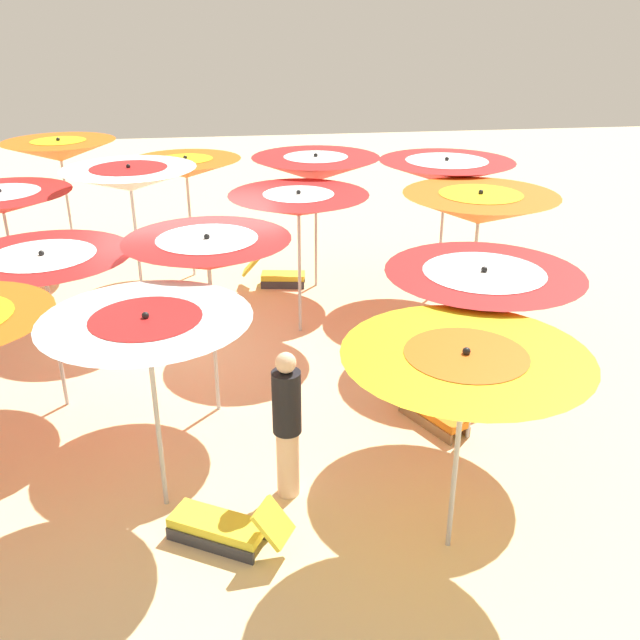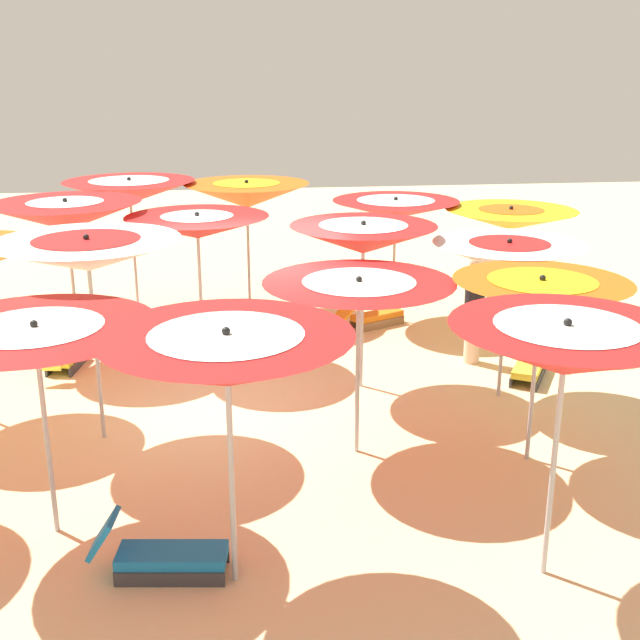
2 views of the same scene
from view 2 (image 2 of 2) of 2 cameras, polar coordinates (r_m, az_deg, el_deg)
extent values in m
cube|color=beige|center=(10.97, -4.78, -5.76)|extent=(38.94, 38.94, 0.04)
cylinder|color=#B2B2B7|center=(13.82, 13.17, 3.09)|extent=(0.05, 0.05, 1.92)
cone|color=yellow|center=(13.62, 13.45, 6.99)|extent=(2.16, 2.16, 0.33)
cone|color=orange|center=(13.60, 13.48, 7.37)|extent=(1.07, 1.07, 0.16)
sphere|color=black|center=(13.58, 13.51, 7.81)|extent=(0.07, 0.07, 0.07)
cylinder|color=#B2B2B7|center=(14.07, 5.30, 3.90)|extent=(0.05, 0.05, 1.98)
cone|color=red|center=(13.87, 5.42, 7.88)|extent=(2.18, 2.18, 0.31)
cone|color=white|center=(13.86, 5.43, 8.15)|extent=(1.34, 1.34, 0.19)
sphere|color=black|center=(13.84, 5.44, 8.63)|extent=(0.07, 0.07, 0.07)
cylinder|color=#B2B2B7|center=(14.59, -5.14, 4.70)|extent=(0.05, 0.05, 2.13)
cone|color=orange|center=(14.38, -5.25, 8.84)|extent=(2.23, 2.23, 0.44)
cone|color=yellow|center=(14.37, -5.27, 9.27)|extent=(1.19, 1.19, 0.23)
sphere|color=black|center=(14.35, -5.28, 9.83)|extent=(0.07, 0.07, 0.07)
cylinder|color=#B2B2B7|center=(14.80, -13.14, 4.65)|extent=(0.05, 0.05, 2.22)
cone|color=red|center=(14.60, -13.44, 8.89)|extent=(2.30, 2.30, 0.40)
cone|color=white|center=(14.58, -13.47, 9.21)|extent=(1.40, 1.40, 0.24)
sphere|color=black|center=(14.56, -13.51, 9.78)|extent=(0.07, 0.07, 0.07)
cylinder|color=#B2B2B7|center=(10.99, 12.97, -0.57)|extent=(0.05, 0.05, 1.95)
cone|color=white|center=(10.73, 13.32, 4.38)|extent=(2.00, 2.00, 0.38)
cone|color=red|center=(10.71, 13.36, 4.88)|extent=(1.05, 1.05, 0.20)
sphere|color=black|center=(10.68, 13.41, 5.52)|extent=(0.07, 0.07, 0.07)
cylinder|color=#B2B2B7|center=(11.02, 3.01, 0.38)|extent=(0.05, 0.05, 2.12)
cone|color=red|center=(10.75, 3.11, 5.77)|extent=(1.98, 1.98, 0.39)
cone|color=white|center=(10.74, 3.11, 6.20)|extent=(1.19, 1.19, 0.23)
sphere|color=black|center=(10.71, 3.13, 6.94)|extent=(0.07, 0.07, 0.07)
cylinder|color=#B2B2B7|center=(12.15, -8.53, 1.76)|extent=(0.05, 0.05, 2.08)
cone|color=red|center=(11.91, -8.75, 6.57)|extent=(2.11, 2.11, 0.33)
cone|color=white|center=(11.90, -8.77, 6.98)|extent=(1.07, 1.07, 0.17)
sphere|color=black|center=(11.88, -8.80, 7.49)|extent=(0.07, 0.07, 0.07)
cylinder|color=#B2B2B7|center=(12.85, -17.22, 2.29)|extent=(0.05, 0.05, 2.19)
cone|color=red|center=(12.62, -17.68, 7.07)|extent=(2.25, 2.25, 0.43)
cone|color=white|center=(12.60, -17.72, 7.58)|extent=(1.13, 1.13, 0.21)
sphere|color=black|center=(12.58, -17.78, 8.16)|extent=(0.07, 0.07, 0.07)
cylinder|color=#B2B2B7|center=(9.28, 15.02, -4.21)|extent=(0.05, 0.05, 1.94)
cone|color=orange|center=(8.97, 15.51, 1.57)|extent=(1.92, 1.92, 0.38)
cone|color=yellow|center=(8.95, 15.55, 2.06)|extent=(1.17, 1.17, 0.23)
sphere|color=black|center=(8.91, 15.62, 2.91)|extent=(0.07, 0.07, 0.07)
cylinder|color=#B2B2B7|center=(9.15, 2.70, -3.99)|extent=(0.05, 0.05, 1.91)
cone|color=red|center=(8.85, 2.79, 1.78)|extent=(2.15, 2.15, 0.31)
cone|color=white|center=(8.83, 2.79, 2.21)|extent=(1.27, 1.27, 0.18)
sphere|color=black|center=(8.80, 2.81, 2.93)|extent=(0.07, 0.07, 0.07)
cylinder|color=#B2B2B7|center=(9.79, -15.70, -2.05)|extent=(0.05, 0.05, 2.28)
cone|color=white|center=(9.48, -16.27, 4.45)|extent=(2.13, 2.13, 0.37)
cone|color=red|center=(9.46, -16.31, 4.95)|extent=(1.21, 1.21, 0.21)
sphere|color=black|center=(9.43, -16.38, 5.71)|extent=(0.07, 0.07, 0.07)
cylinder|color=#B2B2B7|center=(7.24, 16.35, -10.02)|extent=(0.05, 0.05, 2.12)
cone|color=red|center=(6.82, 17.11, -2.11)|extent=(1.93, 1.93, 0.43)
cone|color=white|center=(6.79, 17.18, -1.41)|extent=(1.19, 1.19, 0.26)
sphere|color=black|center=(6.75, 17.30, -0.16)|extent=(0.07, 0.07, 0.07)
cylinder|color=#B2B2B7|center=(6.91, -6.35, -10.98)|extent=(0.05, 0.05, 2.07)
cone|color=red|center=(6.48, -6.66, -2.92)|extent=(2.08, 2.08, 0.44)
cone|color=white|center=(6.45, -6.69, -2.14)|extent=(1.26, 1.26, 0.27)
sphere|color=black|center=(6.39, -6.74, -0.80)|extent=(0.07, 0.07, 0.07)
cylinder|color=#B2B2B7|center=(8.02, -18.92, -8.20)|extent=(0.05, 0.05, 1.93)
cone|color=red|center=(7.67, -19.63, -1.68)|extent=(2.21, 2.21, 0.34)
cone|color=white|center=(7.64, -19.69, -1.11)|extent=(1.24, 1.24, 0.19)
sphere|color=black|center=(7.60, -19.78, -0.26)|extent=(0.07, 0.07, 0.07)
cube|color=#333338|center=(12.66, -18.38, -2.93)|extent=(0.80, 0.17, 0.14)
cube|color=#333338|center=(12.54, -16.85, -2.98)|extent=(0.80, 0.17, 0.14)
cube|color=yellow|center=(12.56, -17.67, -2.44)|extent=(0.85, 0.48, 0.10)
cube|color=yellow|center=(11.98, -18.66, -2.31)|extent=(0.42, 0.41, 0.40)
cube|color=olive|center=(14.06, 3.73, 0.02)|extent=(0.45, 0.87, 0.14)
cube|color=olive|center=(13.84, 4.47, -0.30)|extent=(0.45, 0.87, 0.14)
cube|color=orange|center=(13.91, 4.11, 0.33)|extent=(0.69, 0.98, 0.10)
cube|color=orange|center=(13.48, 1.89, 0.69)|extent=(0.45, 0.50, 0.34)
cube|color=#333338|center=(7.71, -10.23, -16.21)|extent=(0.16, 0.97, 0.14)
cube|color=#333338|center=(7.42, -10.72, -17.75)|extent=(0.16, 0.97, 0.14)
cube|color=#1972B7|center=(7.50, -10.52, -16.21)|extent=(0.48, 1.01, 0.10)
cube|color=#1972B7|center=(7.51, -15.23, -14.52)|extent=(0.39, 0.30, 0.37)
cube|color=#333338|center=(11.97, 15.50, -3.86)|extent=(0.84, 0.51, 0.14)
cube|color=#333338|center=(12.01, 13.84, -3.64)|extent=(0.84, 0.51, 0.14)
cube|color=yellow|center=(11.94, 14.71, -3.21)|extent=(1.00, 0.78, 0.10)
cube|color=yellow|center=(12.44, 15.22, -1.40)|extent=(0.44, 0.46, 0.34)
cylinder|color=beige|center=(12.34, 10.83, -1.26)|extent=(0.24, 0.24, 0.79)
cylinder|color=black|center=(12.12, 11.03, 2.04)|extent=(0.30, 0.30, 0.69)
sphere|color=beige|center=(12.01, 11.16, 4.11)|extent=(0.21, 0.21, 0.21)
camera|label=1|loc=(14.39, 37.41, 16.06)|focal=39.05mm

